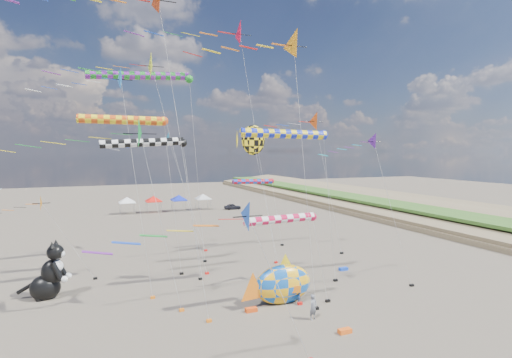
{
  "coord_description": "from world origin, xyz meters",
  "views": [
    {
      "loc": [
        -12.42,
        -19.76,
        12.1
      ],
      "look_at": [
        0.84,
        12.0,
        9.69
      ],
      "focal_mm": 28.0,
      "sensor_mm": 36.0,
      "label": 1
    }
  ],
  "objects": [
    {
      "name": "ground",
      "position": [
        0.0,
        0.0,
        0.0
      ],
      "size": [
        260.0,
        260.0,
        0.0
      ],
      "primitive_type": "plane",
      "color": "brown",
      "rests_on": "ground"
    },
    {
      "name": "delta_kite_0",
      "position": [
        -9.62,
        9.53,
        13.14
      ],
      "size": [
        11.03,
        2.51,
        14.65
      ],
      "color": "#128432",
      "rests_on": "ground"
    },
    {
      "name": "delta_kite_1",
      "position": [
        0.16,
        5.89,
        19.15
      ],
      "size": [
        9.67,
        2.31,
        20.58
      ],
      "color": "orange",
      "rests_on": "ground"
    },
    {
      "name": "delta_kite_2",
      "position": [
        9.35,
        7.13,
        12.59
      ],
      "size": [
        8.91,
        1.59,
        13.8
      ],
      "color": "#5E2195",
      "rests_on": "ground"
    },
    {
      "name": "delta_kite_3",
      "position": [
        0.97,
        18.51,
        24.04
      ],
      "size": [
        15.06,
        2.89,
        25.73
      ],
      "color": "#F7092A",
      "rests_on": "ground"
    },
    {
      "name": "delta_kite_4",
      "position": [
        11.32,
        19.07,
        15.27
      ],
      "size": [
        11.45,
        2.43,
        16.77
      ],
      "color": "#EB5312",
      "rests_on": "ground"
    },
    {
      "name": "delta_kite_5",
      "position": [
        -11.27,
        13.03,
        17.3
      ],
      "size": [
        8.6,
        1.92,
        18.6
      ],
      "color": "blue",
      "rests_on": "ground"
    },
    {
      "name": "delta_kite_6",
      "position": [
        -9.0,
        6.88,
        21.44
      ],
      "size": [
        11.96,
        2.52,
        22.97
      ],
      "color": "#C13607",
      "rests_on": "ground"
    },
    {
      "name": "delta_kite_7",
      "position": [
        -6.92,
        17.63,
        19.55
      ],
      "size": [
        12.48,
        2.51,
        21.07
      ],
      "color": "#D3E218",
      "rests_on": "ground"
    },
    {
      "name": "delta_kite_8",
      "position": [
        -4.44,
        26.47,
        13.21
      ],
      "size": [
        10.13,
        2.01,
        14.53
      ],
      "color": "#2197C5",
      "rests_on": "ground"
    },
    {
      "name": "delta_kite_9",
      "position": [
        -16.3,
        20.15,
        7.02
      ],
      "size": [
        8.63,
        1.63,
        8.23
      ],
      "color": "orange",
      "rests_on": "ground"
    },
    {
      "name": "delta_kite_10",
      "position": [
        -5.51,
        -0.56,
        8.46
      ],
      "size": [
        10.44,
        1.79,
        9.75
      ],
      "color": "blue",
      "rests_on": "ground"
    },
    {
      "name": "windsock_0",
      "position": [
        -9.19,
        18.51,
        14.86
      ],
      "size": [
        9.19,
        0.86,
        15.35
      ],
      "color": "#DC4A12",
      "rests_on": "ground"
    },
    {
      "name": "windsock_1",
      "position": [
        6.35,
        25.47,
        8.3
      ],
      "size": [
        6.85,
        0.62,
        8.69
      ],
      "color": "red",
      "rests_on": "ground"
    },
    {
      "name": "windsock_2",
      "position": [
        0.96,
        6.84,
        6.96
      ],
      "size": [
        7.32,
        0.66,
        7.34
      ],
      "color": "#C30D3B",
      "rests_on": "ground"
    },
    {
      "name": "windsock_3",
      "position": [
        -7.16,
        21.93,
        19.54
      ],
      "size": [
        11.72,
        0.85,
        20.03
      ],
      "color": "#198C23",
      "rests_on": "ground"
    },
    {
      "name": "windsock_4",
      "position": [
        3.45,
        10.93,
        13.51
      ],
      "size": [
        9.44,
        0.81,
        13.97
      ],
      "color": "#1526D2",
      "rests_on": "ground"
    },
    {
      "name": "windsock_5",
      "position": [
        -7.71,
        16.22,
        12.77
      ],
      "size": [
        8.75,
        0.74,
        13.21
      ],
      "color": "black",
      "rests_on": "ground"
    },
    {
      "name": "angelfish_kite",
      "position": [
        0.74,
        12.86,
        12.97
      ],
      "size": [
        3.74,
        3.02,
        14.39
      ],
      "color": "yellow",
      "rests_on": "ground"
    },
    {
      "name": "cat_inflatable",
      "position": [
        -15.81,
        16.5,
        2.41
      ],
      "size": [
        3.93,
        2.75,
        4.82
      ],
      "primitive_type": null,
      "rotation": [
        0.0,
        0.0,
        -0.3
      ],
      "color": "black",
      "rests_on": "ground"
    },
    {
      "name": "fish_inflatable",
      "position": [
        1.54,
        8.21,
        1.48
      ],
      "size": [
        6.5,
        2.59,
        4.08
      ],
      "color": "#1256B6",
      "rests_on": "ground"
    },
    {
      "name": "person_adult",
      "position": [
        2.12,
        4.41,
        0.92
      ],
      "size": [
        0.78,
        0.65,
        1.84
      ],
      "primitive_type": "imported",
      "rotation": [
        0.0,
        0.0,
        0.36
      ],
      "color": "slate",
      "rests_on": "ground"
    },
    {
      "name": "child_green",
      "position": [
        1.3,
        10.56,
        0.62
      ],
      "size": [
        0.75,
        0.69,
        1.25
      ],
      "primitive_type": "imported",
      "rotation": [
        0.0,
        0.0,
        -0.46
      ],
      "color": "#20782D",
      "rests_on": "ground"
    },
    {
      "name": "child_blue",
      "position": [
        2.6,
        7.35,
        0.47
      ],
      "size": [
        0.54,
        0.57,
        0.95
      ],
      "primitive_type": "imported",
      "rotation": [
        0.0,
        0.0,
        0.86
      ],
      "color": "#214C9D",
      "rests_on": "ground"
    },
    {
      "name": "kite_bag_0",
      "position": [
        11.1,
        13.5,
        0.15
      ],
      "size": [
        0.9,
        0.44,
        0.3
      ],
      "primitive_type": "cube",
      "color": "blue",
      "rests_on": "ground"
    },
    {
      "name": "kite_bag_1",
      "position": [
        -1.47,
        7.42,
        0.15
      ],
      "size": [
        0.9,
        0.44,
        0.3
      ],
      "primitive_type": "cube",
      "color": "#E44510",
      "rests_on": "ground"
    },
    {
      "name": "kite_bag_2",
      "position": [
        2.96,
        1.72,
        0.15
      ],
      "size": [
        0.9,
        0.44,
        0.3
      ],
      "primitive_type": "cube",
      "color": "#FF5E15",
      "rests_on": "ground"
    },
    {
      "name": "tent_row",
      "position": [
        1.5,
        60.0,
        3.15
      ],
      "size": [
        19.2,
        4.2,
        3.8
      ],
      "color": "white",
      "rests_on": "ground"
    },
    {
      "name": "parked_car",
      "position": [
        14.75,
        58.0,
        0.59
      ],
      "size": [
        3.57,
        1.61,
        1.19
      ],
      "primitive_type": "imported",
      "rotation": [
        0.0,
        0.0,
        1.51
      ],
      "color": "#26262D",
      "rests_on": "ground"
    }
  ]
}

